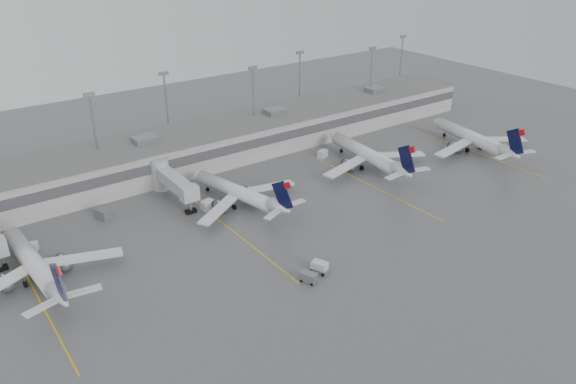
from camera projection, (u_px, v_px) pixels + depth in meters
ground at (395, 260)px, 96.21m from camera, size 260.00×260.00×0.00m
terminal at (224, 140)px, 136.78m from camera, size 152.00×17.00×9.45m
light_masts at (211, 104)px, 137.58m from camera, size 142.40×8.00×20.60m
jet_bridge_right at (168, 179)px, 117.17m from camera, size 4.00×17.20×7.00m
stand_markings at (309, 208)px, 113.75m from camera, size 105.25×40.00×0.01m
jet_far_left at (35, 265)px, 89.29m from camera, size 27.02×30.36×9.82m
jet_mid_left at (239, 192)px, 113.45m from camera, size 25.25×28.61×9.38m
jet_mid_right at (369, 155)px, 130.94m from camera, size 28.29×31.85×10.31m
jet_far_right at (474, 138)px, 140.98m from camera, size 27.90×31.55×10.29m
baggage_tug at (320, 268)px, 92.53m from camera, size 2.87×3.46×1.92m
baggage_cart at (309, 277)px, 89.91m from camera, size 2.45×3.04×1.71m
gse_uld_a at (31, 247)px, 98.51m from camera, size 2.59×2.20×1.55m
gse_uld_b at (207, 205)px, 112.82m from camera, size 2.94×2.31×1.85m
gse_uld_c at (323, 154)px, 137.67m from camera, size 2.95×2.52×1.77m
gse_loader at (103, 214)px, 109.20m from camera, size 2.99×3.75×2.04m
cone_a at (7, 281)px, 89.93m from camera, size 0.40×0.40×0.63m
cone_b at (177, 220)px, 108.27m from camera, size 0.39×0.39×0.61m
cone_c at (335, 174)px, 128.05m from camera, size 0.44×0.44×0.70m
cone_d at (444, 140)px, 147.89m from camera, size 0.39×0.39×0.62m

